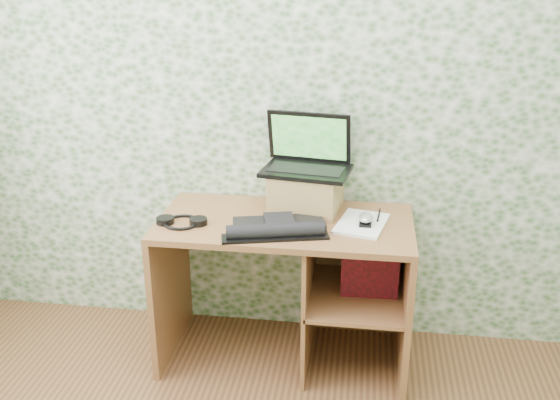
# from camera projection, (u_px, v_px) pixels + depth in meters

# --- Properties ---
(wall_back) EXTENTS (3.50, 0.00, 3.50)m
(wall_back) POSITION_uv_depth(u_px,v_px,m) (294.00, 92.00, 3.02)
(wall_back) COLOR silver
(wall_back) RESTS_ON ground
(desk) EXTENTS (1.20, 0.60, 0.75)m
(desk) POSITION_uv_depth(u_px,v_px,m) (301.00, 270.00, 3.05)
(desk) COLOR brown
(desk) RESTS_ON floor
(riser) EXTENTS (0.36, 0.31, 0.19)m
(riser) POSITION_uv_depth(u_px,v_px,m) (306.00, 192.00, 3.02)
(riser) COLOR #A27F48
(riser) RESTS_ON desk
(laptop) EXTENTS (0.45, 0.35, 0.27)m
(laptop) POSITION_uv_depth(u_px,v_px,m) (307.00, 157.00, 3.01)
(laptop) COLOR black
(laptop) RESTS_ON riser
(keyboard) EXTENTS (0.48, 0.34, 0.07)m
(keyboard) POSITION_uv_depth(u_px,v_px,m) (277.00, 227.00, 2.81)
(keyboard) COLOR black
(keyboard) RESTS_ON desk
(headphones) EXTENTS (0.24, 0.18, 0.03)m
(headphones) POSITION_uv_depth(u_px,v_px,m) (182.00, 222.00, 2.90)
(headphones) COLOR black
(headphones) RESTS_ON desk
(notepad) EXTENTS (0.27, 0.33, 0.01)m
(notepad) POSITION_uv_depth(u_px,v_px,m) (362.00, 224.00, 2.89)
(notepad) COLOR white
(notepad) RESTS_ON desk
(mouse) EXTENTS (0.07, 0.11, 0.04)m
(mouse) POSITION_uv_depth(u_px,v_px,m) (366.00, 220.00, 2.86)
(mouse) COLOR silver
(mouse) RESTS_ON notepad
(pen) EXTENTS (0.02, 0.15, 0.01)m
(pen) POSITION_uv_depth(u_px,v_px,m) (379.00, 215.00, 2.95)
(pen) COLOR black
(pen) RESTS_ON notepad
(red_box) EXTENTS (0.27, 0.10, 0.33)m
(red_box) POSITION_uv_depth(u_px,v_px,m) (370.00, 264.00, 2.95)
(red_box) COLOR maroon
(red_box) RESTS_ON desk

